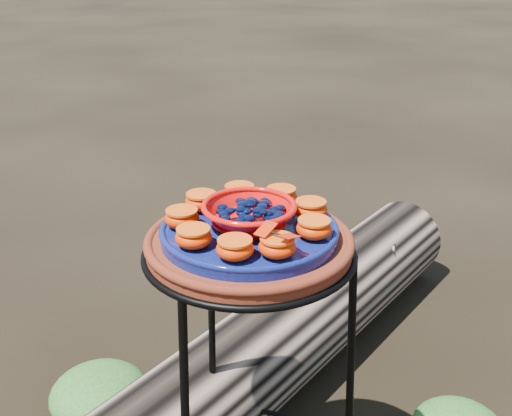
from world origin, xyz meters
name	(u,v)px	position (x,y,z in m)	size (l,w,h in m)	color
plant_stand	(250,401)	(0.00, 0.00, 0.35)	(0.44, 0.44, 0.70)	black
terracotta_saucer	(249,245)	(0.00, 0.00, 0.72)	(0.38, 0.38, 0.03)	#5F2716
cobalt_plate	(249,233)	(0.00, 0.00, 0.74)	(0.33, 0.33, 0.02)	#0A0640
red_bowl	(249,216)	(0.00, 0.00, 0.78)	(0.16, 0.16, 0.05)	red
glass_gems	(249,199)	(0.00, 0.00, 0.81)	(0.13, 0.13, 0.02)	black
orange_half_0	(277,247)	(-0.01, -0.12, 0.77)	(0.06, 0.06, 0.04)	#D60700
orange_half_1	(314,229)	(0.09, -0.09, 0.77)	(0.06, 0.06, 0.04)	#D60700
orange_half_2	(311,210)	(0.12, -0.01, 0.77)	(0.06, 0.06, 0.04)	#D60700
orange_half_3	(281,196)	(0.10, 0.07, 0.77)	(0.06, 0.06, 0.04)	#D60700
orange_half_4	(240,194)	(0.03, 0.12, 0.77)	(0.06, 0.06, 0.04)	#D60700
orange_half_5	(201,202)	(-0.05, 0.11, 0.77)	(0.06, 0.06, 0.04)	#D60700
orange_half_6	(182,218)	(-0.11, 0.05, 0.77)	(0.06, 0.06, 0.04)	#D60700
orange_half_7	(194,238)	(-0.12, -0.03, 0.77)	(0.06, 0.06, 0.04)	#D60700
orange_half_8	(235,249)	(-0.07, -0.10, 0.77)	(0.06, 0.06, 0.04)	#D60700
butterfly	(277,233)	(-0.01, -0.12, 0.80)	(0.09, 0.05, 0.02)	red
driftwood_log	(297,326)	(0.38, 0.46, 0.15)	(1.55, 0.41, 0.29)	black
foliage_back	(99,393)	(-0.22, 0.51, 0.07)	(0.28, 0.28, 0.14)	#1E4A16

